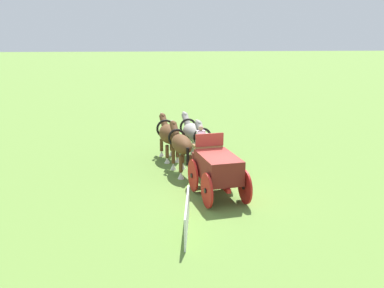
% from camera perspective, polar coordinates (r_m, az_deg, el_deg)
% --- Properties ---
extents(ground_plane, '(220.00, 220.00, 0.00)m').
position_cam_1_polar(ground_plane, '(19.49, 3.17, -6.46)').
color(ground_plane, olive).
extents(show_wagon, '(5.55, 2.32, 2.74)m').
position_cam_1_polar(show_wagon, '(19.22, 3.06, -2.91)').
color(show_wagon, maroon).
rests_on(show_wagon, ground).
extents(draft_horse_rear_near, '(3.11, 1.28, 2.26)m').
position_cam_1_polar(draft_horse_rear_near, '(22.16, -1.38, -0.10)').
color(draft_horse_rear_near, brown).
rests_on(draft_horse_rear_near, ground).
extents(draft_horse_rear_off, '(2.98, 1.31, 2.24)m').
position_cam_1_polar(draft_horse_rear_off, '(22.50, 1.83, 0.06)').
color(draft_horse_rear_off, '#9E998E').
rests_on(draft_horse_rear_off, ground).
extents(draft_horse_lead_near, '(2.95, 1.38, 2.20)m').
position_cam_1_polar(draft_horse_lead_near, '(24.60, -2.89, 1.21)').
color(draft_horse_lead_near, brown).
rests_on(draft_horse_lead_near, ground).
extents(draft_horse_lead_off, '(3.16, 1.36, 2.19)m').
position_cam_1_polar(draft_horse_lead_off, '(24.93, 0.02, 1.39)').
color(draft_horse_lead_off, '#9E998E').
rests_on(draft_horse_lead_off, ground).
extents(sponsor_banner, '(3.19, 0.36, 1.10)m').
position_cam_1_polar(sponsor_banner, '(16.21, -0.63, -8.78)').
color(sponsor_banner, silver).
rests_on(sponsor_banner, ground).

